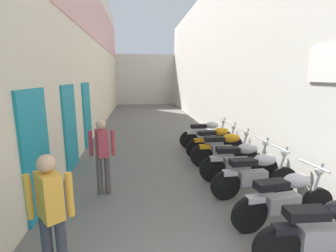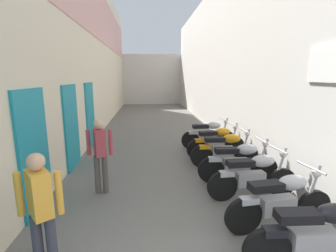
# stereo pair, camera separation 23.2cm
# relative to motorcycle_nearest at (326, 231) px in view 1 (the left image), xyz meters

# --- Properties ---
(ground_plane) EXTENTS (36.73, 36.73, 0.00)m
(ground_plane) POSITION_rel_motorcycle_nearest_xyz_m (-1.57, 6.78, -0.50)
(ground_plane) COLOR #66635E
(building_left) EXTENTS (0.45, 20.73, 7.06)m
(building_left) POSITION_rel_motorcycle_nearest_xyz_m (-4.28, 8.73, 3.05)
(building_left) COLOR beige
(building_left) RESTS_ON ground
(building_right) EXTENTS (0.45, 20.73, 6.33)m
(building_right) POSITION_rel_motorcycle_nearest_xyz_m (1.14, 8.78, 2.66)
(building_right) COLOR beige
(building_right) RESTS_ON ground
(building_far_end) EXTENTS (8.03, 2.00, 4.29)m
(building_far_end) POSITION_rel_motorcycle_nearest_xyz_m (-1.57, 20.15, 1.64)
(building_far_end) COLOR beige
(building_far_end) RESTS_ON ground
(motorcycle_nearest) EXTENTS (1.85, 0.58, 1.04)m
(motorcycle_nearest) POSITION_rel_motorcycle_nearest_xyz_m (0.00, 0.00, 0.00)
(motorcycle_nearest) COLOR black
(motorcycle_nearest) RESTS_ON ground
(motorcycle_second) EXTENTS (1.85, 0.58, 1.04)m
(motorcycle_second) POSITION_rel_motorcycle_nearest_xyz_m (-0.00, 0.85, 0.00)
(motorcycle_second) COLOR black
(motorcycle_second) RESTS_ON ground
(motorcycle_third) EXTENTS (1.85, 0.58, 1.04)m
(motorcycle_third) POSITION_rel_motorcycle_nearest_xyz_m (-0.00, 1.86, 0.00)
(motorcycle_third) COLOR black
(motorcycle_third) RESTS_ON ground
(motorcycle_fourth) EXTENTS (1.85, 0.58, 1.04)m
(motorcycle_fourth) POSITION_rel_motorcycle_nearest_xyz_m (0.00, 2.66, 0.00)
(motorcycle_fourth) COLOR black
(motorcycle_fourth) RESTS_ON ground
(motorcycle_fifth) EXTENTS (1.85, 0.58, 1.04)m
(motorcycle_fifth) POSITION_rel_motorcycle_nearest_xyz_m (0.00, 3.65, 0.00)
(motorcycle_fifth) COLOR black
(motorcycle_fifth) RESTS_ON ground
(motorcycle_sixth) EXTENTS (1.84, 0.58, 1.04)m
(motorcycle_sixth) POSITION_rel_motorcycle_nearest_xyz_m (-0.00, 4.43, 0.00)
(motorcycle_sixth) COLOR black
(motorcycle_sixth) RESTS_ON ground
(motorcycle_seventh) EXTENTS (1.85, 0.58, 1.04)m
(motorcycle_seventh) POSITION_rel_motorcycle_nearest_xyz_m (-0.00, 5.41, 0.00)
(motorcycle_seventh) COLOR black
(motorcycle_seventh) RESTS_ON ground
(pedestrian_by_doorway) EXTENTS (0.52, 0.39, 1.57)m
(pedestrian_by_doorway) POSITION_rel_motorcycle_nearest_xyz_m (-3.31, 0.20, 0.42)
(pedestrian_by_doorway) COLOR #383842
(pedestrian_by_doorway) RESTS_ON ground
(pedestrian_mid_alley) EXTENTS (0.52, 0.39, 1.57)m
(pedestrian_mid_alley) POSITION_rel_motorcycle_nearest_xyz_m (-3.04, 2.39, 0.42)
(pedestrian_mid_alley) COLOR #564C47
(pedestrian_mid_alley) RESTS_ON ground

